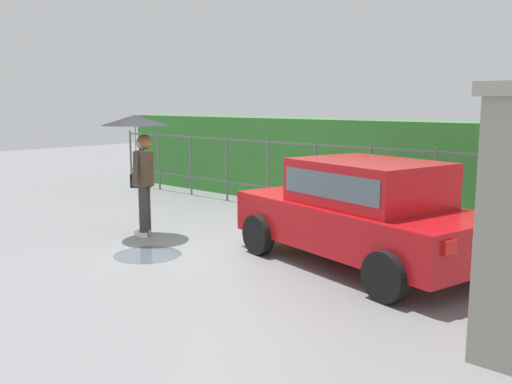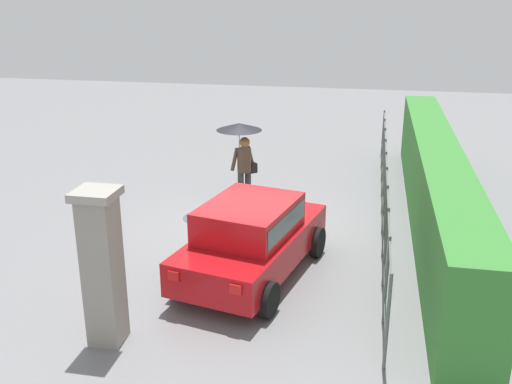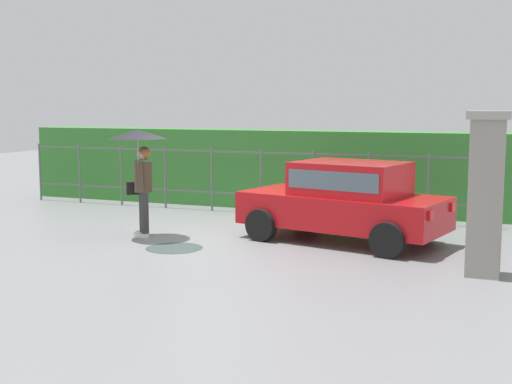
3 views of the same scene
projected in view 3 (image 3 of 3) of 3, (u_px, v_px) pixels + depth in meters
name	position (u px, v px, depth m)	size (l,w,h in m)	color
ground_plane	(213.00, 238.00, 12.78)	(40.00, 40.00, 0.00)	slate
car	(346.00, 198.00, 12.32)	(3.97, 2.49, 1.48)	#B71116
pedestrian	(140.00, 156.00, 12.65)	(1.10, 1.10, 2.05)	#333333
gate_pillar	(486.00, 192.00, 9.79)	(0.60, 0.60, 2.42)	gray
fence_section	(236.00, 177.00, 15.71)	(11.34, 0.05, 1.50)	#59605B
hedge_row	(253.00, 168.00, 16.68)	(12.29, 0.90, 1.90)	#387F33
puddle_near	(174.00, 248.00, 11.84)	(1.01, 1.01, 0.00)	#4C545B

